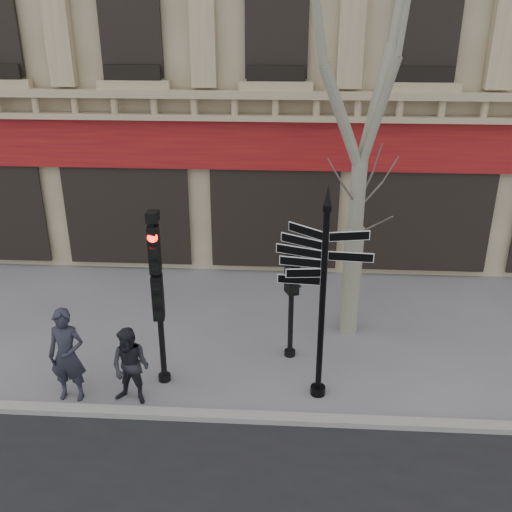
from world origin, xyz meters
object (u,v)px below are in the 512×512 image
(fingerpost, at_px, (325,261))
(traffic_signal_main, at_px, (157,279))
(pedestrian_a, at_px, (67,355))
(traffic_signal_secondary, at_px, (292,283))
(plane_tree, at_px, (372,6))
(pedestrian_b, at_px, (131,367))

(fingerpost, height_order, traffic_signal_main, fingerpost)
(pedestrian_a, bearing_deg, traffic_signal_main, 21.95)
(traffic_signal_main, height_order, pedestrian_a, traffic_signal_main)
(traffic_signal_secondary, bearing_deg, plane_tree, 16.90)
(traffic_signal_main, relative_size, pedestrian_a, 1.89)
(traffic_signal_secondary, distance_m, pedestrian_b, 3.50)
(plane_tree, relative_size, pedestrian_b, 6.32)
(pedestrian_a, bearing_deg, traffic_signal_secondary, 22.68)
(fingerpost, height_order, plane_tree, plane_tree)
(traffic_signal_secondary, distance_m, pedestrian_a, 4.48)
(pedestrian_b, bearing_deg, plane_tree, 45.30)
(fingerpost, relative_size, traffic_signal_main, 1.18)
(fingerpost, xyz_separation_m, plane_tree, (0.77, 2.39, 4.02))
(plane_tree, xyz_separation_m, pedestrian_b, (-4.21, -2.83, -6.03))
(traffic_signal_secondary, relative_size, plane_tree, 0.25)
(pedestrian_b, bearing_deg, pedestrian_a, -171.21)
(traffic_signal_secondary, distance_m, plane_tree, 5.38)
(fingerpost, distance_m, pedestrian_b, 4.01)
(traffic_signal_main, bearing_deg, fingerpost, -12.53)
(traffic_signal_secondary, xyz_separation_m, pedestrian_b, (-2.90, -1.74, -0.92))
(pedestrian_b, bearing_deg, traffic_signal_main, 69.55)
(fingerpost, distance_m, traffic_signal_main, 3.07)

